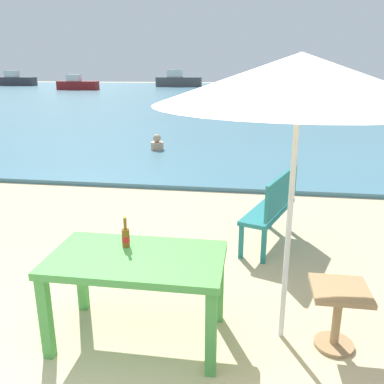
{
  "coord_description": "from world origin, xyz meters",
  "views": [
    {
      "loc": [
        0.66,
        -2.11,
        2.2
      ],
      "look_at": [
        -0.11,
        3.0,
        0.6
      ],
      "focal_mm": 37.83,
      "sensor_mm": 36.0,
      "label": 1
    }
  ],
  "objects_px": {
    "bench_teal_center": "(274,205)",
    "boat_sailboat": "(263,88)",
    "side_table_wood": "(338,308)",
    "picnic_table_green": "(137,268)",
    "boat_fishing_trawler": "(77,84)",
    "boat_ferry": "(15,80)",
    "beer_bottle_amber": "(126,236)",
    "patio_umbrella": "(300,79)",
    "swimmer_person": "(157,144)",
    "boat_tanker": "(178,81)"
  },
  "relations": [
    {
      "from": "beer_bottle_amber",
      "to": "boat_sailboat",
      "type": "bearing_deg",
      "value": 86.81
    },
    {
      "from": "boat_ferry",
      "to": "boat_sailboat",
      "type": "bearing_deg",
      "value": -22.57
    },
    {
      "from": "bench_teal_center",
      "to": "swimmer_person",
      "type": "relative_size",
      "value": 3.05
    },
    {
      "from": "picnic_table_green",
      "to": "boat_ferry",
      "type": "height_order",
      "value": "boat_ferry"
    },
    {
      "from": "bench_teal_center",
      "to": "boat_sailboat",
      "type": "relative_size",
      "value": 0.35
    },
    {
      "from": "bench_teal_center",
      "to": "side_table_wood",
      "type": "bearing_deg",
      "value": -77.54
    },
    {
      "from": "patio_umbrella",
      "to": "boat_tanker",
      "type": "relative_size",
      "value": 0.46
    },
    {
      "from": "swimmer_person",
      "to": "boat_sailboat",
      "type": "relative_size",
      "value": 0.12
    },
    {
      "from": "picnic_table_green",
      "to": "bench_teal_center",
      "type": "distance_m",
      "value": 2.39
    },
    {
      "from": "boat_tanker",
      "to": "beer_bottle_amber",
      "type": "bearing_deg",
      "value": -80.17
    },
    {
      "from": "boat_tanker",
      "to": "swimmer_person",
      "type": "bearing_deg",
      "value": -80.5
    },
    {
      "from": "patio_umbrella",
      "to": "side_table_wood",
      "type": "height_order",
      "value": "patio_umbrella"
    },
    {
      "from": "picnic_table_green",
      "to": "boat_fishing_trawler",
      "type": "distance_m",
      "value": 38.77
    },
    {
      "from": "bench_teal_center",
      "to": "boat_ferry",
      "type": "distance_m",
      "value": 49.58
    },
    {
      "from": "boat_ferry",
      "to": "swimmer_person",
      "type": "bearing_deg",
      "value": -54.22
    },
    {
      "from": "patio_umbrella",
      "to": "boat_ferry",
      "type": "height_order",
      "value": "patio_umbrella"
    },
    {
      "from": "swimmer_person",
      "to": "boat_sailboat",
      "type": "xyz_separation_m",
      "value": [
        3.22,
        23.34,
        0.31
      ]
    },
    {
      "from": "swimmer_person",
      "to": "boat_tanker",
      "type": "bearing_deg",
      "value": 99.5
    },
    {
      "from": "bench_teal_center",
      "to": "swimmer_person",
      "type": "distance_m",
      "value": 6.21
    },
    {
      "from": "beer_bottle_amber",
      "to": "boat_ferry",
      "type": "relative_size",
      "value": 0.06
    },
    {
      "from": "picnic_table_green",
      "to": "patio_umbrella",
      "type": "bearing_deg",
      "value": 9.38
    },
    {
      "from": "side_table_wood",
      "to": "boat_ferry",
      "type": "distance_m",
      "value": 51.44
    },
    {
      "from": "side_table_wood",
      "to": "boat_sailboat",
      "type": "height_order",
      "value": "boat_sailboat"
    },
    {
      "from": "swimmer_person",
      "to": "boat_fishing_trawler",
      "type": "relative_size",
      "value": 0.1
    },
    {
      "from": "picnic_table_green",
      "to": "swimmer_person",
      "type": "bearing_deg",
      "value": 102.13
    },
    {
      "from": "boat_sailboat",
      "to": "boat_ferry",
      "type": "distance_m",
      "value": 30.99
    },
    {
      "from": "side_table_wood",
      "to": "picnic_table_green",
      "type": "bearing_deg",
      "value": -175.59
    },
    {
      "from": "swimmer_person",
      "to": "boat_sailboat",
      "type": "height_order",
      "value": "boat_sailboat"
    },
    {
      "from": "bench_teal_center",
      "to": "boat_tanker",
      "type": "bearing_deg",
      "value": 102.05
    },
    {
      "from": "picnic_table_green",
      "to": "boat_sailboat",
      "type": "xyz_separation_m",
      "value": [
        1.58,
        30.95,
        -0.11
      ]
    },
    {
      "from": "swimmer_person",
      "to": "beer_bottle_amber",
      "type": "bearing_deg",
      "value": -78.59
    },
    {
      "from": "picnic_table_green",
      "to": "beer_bottle_amber",
      "type": "xyz_separation_m",
      "value": [
        -0.13,
        0.16,
        0.2
      ]
    },
    {
      "from": "beer_bottle_amber",
      "to": "patio_umbrella",
      "type": "bearing_deg",
      "value": 1.66
    },
    {
      "from": "boat_sailboat",
      "to": "boat_tanker",
      "type": "distance_m",
      "value": 15.22
    },
    {
      "from": "boat_ferry",
      "to": "beer_bottle_amber",
      "type": "bearing_deg",
      "value": -57.78
    },
    {
      "from": "beer_bottle_amber",
      "to": "swimmer_person",
      "type": "distance_m",
      "value": 7.63
    },
    {
      "from": "beer_bottle_amber",
      "to": "boat_ferry",
      "type": "bearing_deg",
      "value": 122.22
    },
    {
      "from": "beer_bottle_amber",
      "to": "boat_tanker",
      "type": "distance_m",
      "value": 43.59
    },
    {
      "from": "picnic_table_green",
      "to": "swimmer_person",
      "type": "distance_m",
      "value": 7.79
    },
    {
      "from": "bench_teal_center",
      "to": "boat_ferry",
      "type": "xyz_separation_m",
      "value": [
        -28.21,
        40.77,
        0.15
      ]
    },
    {
      "from": "boat_fishing_trawler",
      "to": "boat_ferry",
      "type": "height_order",
      "value": "boat_ferry"
    },
    {
      "from": "boat_fishing_trawler",
      "to": "boat_tanker",
      "type": "distance_m",
      "value": 11.5
    },
    {
      "from": "patio_umbrella",
      "to": "boat_tanker",
      "type": "xyz_separation_m",
      "value": [
        -8.76,
        42.91,
        -1.38
      ]
    },
    {
      "from": "swimmer_person",
      "to": "boat_ferry",
      "type": "xyz_separation_m",
      "value": [
        -25.4,
        35.24,
        0.46
      ]
    },
    {
      "from": "picnic_table_green",
      "to": "bench_teal_center",
      "type": "height_order",
      "value": "bench_teal_center"
    },
    {
      "from": "boat_tanker",
      "to": "boat_ferry",
      "type": "bearing_deg",
      "value": -179.23
    },
    {
      "from": "picnic_table_green",
      "to": "boat_ferry",
      "type": "xyz_separation_m",
      "value": [
        -27.03,
        42.85,
        0.04
      ]
    },
    {
      "from": "patio_umbrella",
      "to": "bench_teal_center",
      "type": "bearing_deg",
      "value": 90.25
    },
    {
      "from": "beer_bottle_amber",
      "to": "boat_tanker",
      "type": "xyz_separation_m",
      "value": [
        -7.44,
        42.95,
        -0.12
      ]
    },
    {
      "from": "beer_bottle_amber",
      "to": "boat_fishing_trawler",
      "type": "distance_m",
      "value": 38.58
    }
  ]
}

